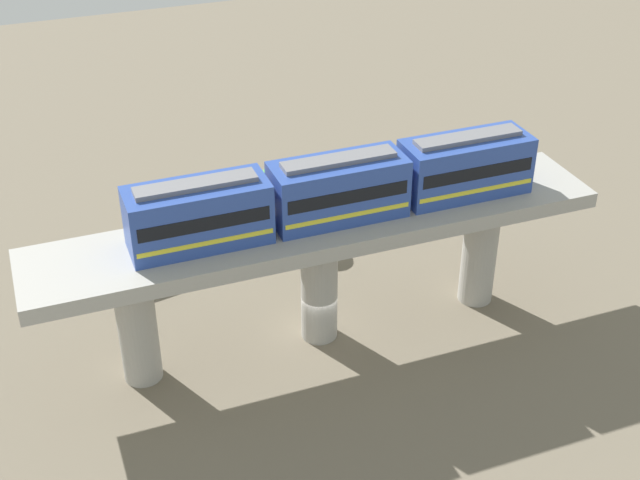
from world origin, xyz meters
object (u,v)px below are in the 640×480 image
Objects in this scene: train at (338,189)px; tree_near_viaduct at (279,185)px; parked_car_orange at (340,198)px; parked_car_silver at (136,269)px; parked_car_yellow at (180,221)px.

train is 4.28× the size of tree_near_viaduct.
parked_car_orange is at bearing -22.69° from train.
train is 14.79m from parked_car_silver.
parked_car_yellow is at bearing 67.61° from tree_near_viaduct.
train is 4.59× the size of parked_car_silver.
train is 4.61× the size of parked_car_yellow.
parked_car_silver is at bearing 150.51° from parked_car_yellow.
parked_car_orange is (12.14, -5.07, -7.87)m from train.
tree_near_viaduct is at bearing -2.10° from train.
parked_car_yellow is (0.86, 10.56, 0.00)m from parked_car_orange.
tree_near_viaduct is (-1.56, 4.69, 2.66)m from parked_car_orange.
train is at bearing 177.90° from tree_near_viaduct.
tree_near_viaduct is (10.58, -0.39, -5.21)m from train.
tree_near_viaduct is (1.97, -9.49, 2.66)m from parked_car_silver.
parked_car_orange is at bearing -71.61° from tree_near_viaduct.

